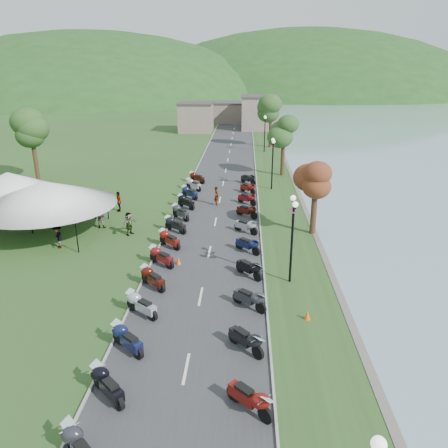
{
  "coord_description": "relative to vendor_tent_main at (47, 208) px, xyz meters",
  "views": [
    {
      "loc": [
        2.31,
        -4.83,
        11.89
      ],
      "look_at": [
        0.88,
        24.01,
        1.3
      ],
      "focal_mm": 35.0,
      "sensor_mm": 36.0,
      "label": 1
    }
  ],
  "objects": [
    {
      "name": "vendor_tent_main",
      "position": [
        0.0,
        0.0,
        0.0
      ],
      "size": [
        6.74,
        6.74,
        4.0
      ],
      "primitive_type": null,
      "color": "white",
      "rests_on": "ground"
    },
    {
      "name": "moto_row_right",
      "position": [
        14.67,
        -2.77,
        -1.45
      ],
      "size": [
        2.6,
        38.18,
        1.1
      ],
      "primitive_type": null,
      "color": "#331411",
      "rests_on": "ground"
    },
    {
      "name": "vendor_tent_side",
      "position": [
        -4.06,
        2.62,
        0.0
      ],
      "size": [
        5.48,
        5.48,
        4.0
      ],
      "primitive_type": null,
      "color": "white",
      "rests_on": "ground"
    },
    {
      "name": "pedestrian_b",
      "position": [
        3.39,
        1.39,
        -2.0
      ],
      "size": [
        0.83,
        0.46,
        1.7
      ],
      "primitive_type": "imported",
      "rotation": [
        0.0,
        0.0,
        3.15
      ],
      "color": "slate",
      "rests_on": "ground"
    },
    {
      "name": "moto_row_left",
      "position": [
        9.39,
        -6.56,
        -1.45
      ],
      "size": [
        2.6,
        45.96,
        1.1
      ],
      "primitive_type": null,
      "color": "#331411",
      "rests_on": "ground"
    },
    {
      "name": "hills_backdrop",
      "position": [
        12.15,
        175.11,
        -2.0
      ],
      "size": [
        360.0,
        120.0,
        76.0
      ],
      "primitive_type": null,
      "color": "#285621",
      "rests_on": "ground"
    },
    {
      "name": "road",
      "position": [
        12.15,
        15.11,
        -1.99
      ],
      "size": [
        7.0,
        120.0,
        0.02
      ],
      "primitive_type": "cube",
      "color": "#38383B",
      "rests_on": "ground"
    },
    {
      "name": "far_building",
      "position": [
        10.15,
        60.11,
        0.5
      ],
      "size": [
        18.0,
        16.0,
        5.0
      ],
      "primitive_type": "cube",
      "color": "gray",
      "rests_on": "ground"
    },
    {
      "name": "tree_lakeside",
      "position": [
        19.55,
        0.97,
        1.22
      ],
      "size": [
        2.32,
        2.32,
        6.44
      ],
      "primitive_type": null,
      "color": "#345C25",
      "rests_on": "ground"
    },
    {
      "name": "pedestrian_c",
      "position": [
        1.75,
        -2.64,
        -2.0
      ],
      "size": [
        0.96,
        1.14,
        1.66
      ],
      "primitive_type": "imported",
      "rotation": [
        0.0,
        0.0,
        5.29
      ],
      "color": "slate",
      "rests_on": "ground"
    },
    {
      "name": "pedestrian_a",
      "position": [
        2.41,
        3.56,
        -2.0
      ],
      "size": [
        0.78,
        0.85,
        1.88
      ],
      "primitive_type": "imported",
      "rotation": [
        0.0,
        0.0,
        1.02
      ],
      "color": "slate",
      "rests_on": "ground"
    }
  ]
}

